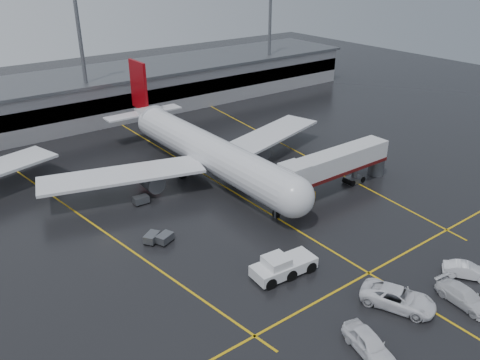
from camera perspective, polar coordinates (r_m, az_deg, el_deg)
ground at (r=67.64m, az=0.33°, el=-2.06°), size 220.00×220.00×0.00m
apron_line_centre at (r=67.63m, az=0.33°, el=-2.05°), size 0.25×90.00×0.02m
apron_line_stop at (r=54.39m, az=14.80°, el=-10.46°), size 60.00×0.25×0.02m
apron_line_left at (r=67.56m, az=-18.68°, el=-3.53°), size 9.99×69.35×0.02m
apron_line_right at (r=85.27m, az=5.87°, el=3.75°), size 7.57×69.64×0.02m
terminal at (r=105.83m, az=-15.87°, el=9.64°), size 122.00×19.00×8.60m
light_mast_mid at (r=96.55m, az=-18.01°, el=14.16°), size 3.00×1.20×25.45m
light_mast_right at (r=119.13m, az=3.49°, el=17.16°), size 3.00×1.20×25.45m
main_airliner at (r=73.16m, az=-4.29°, el=3.66°), size 48.80×45.60×14.10m
jet_bridge at (r=69.43m, az=11.20°, el=1.76°), size 19.90×3.40×6.05m
pushback_tractor at (r=52.07m, az=4.96°, el=-10.03°), size 7.25×3.54×2.52m
belt_loader at (r=67.36m, az=7.39°, el=-1.91°), size 3.38×1.64×2.12m
service_van_a at (r=50.16m, az=17.98°, el=-12.97°), size 5.78×7.70×1.94m
service_van_b at (r=52.83m, az=24.71°, el=-12.26°), size 3.02×5.99×1.67m
service_van_c at (r=56.85m, az=24.98°, el=-9.56°), size 4.11×4.82×1.56m
service_van_d at (r=44.75m, az=14.81°, el=-17.96°), size 3.46×5.88×1.88m
baggage_cart_a at (r=57.97m, az=-8.78°, el=-6.70°), size 2.34×1.96×1.12m
baggage_cart_b at (r=58.30m, az=-10.25°, el=-6.61°), size 2.39×2.19×1.12m
baggage_cart_c at (r=67.04m, az=-11.49°, el=-2.27°), size 2.03×1.35×1.12m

